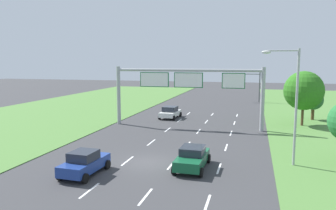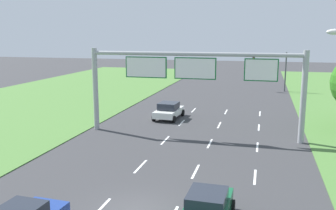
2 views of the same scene
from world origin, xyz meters
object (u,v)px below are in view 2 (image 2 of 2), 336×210
traffic_light_mast (272,64)px  sign_gantry (193,75)px  car_near_red (207,210)px  car_mid_lane (169,110)px

traffic_light_mast → sign_gantry: bearing=-103.7°
sign_gantry → traffic_light_mast: bearing=76.3°
car_near_red → car_mid_lane: bearing=110.0°
car_near_red → traffic_light_mast: (3.10, 40.84, 3.08)m
car_near_red → traffic_light_mast: bearing=86.9°
car_near_red → sign_gantry: size_ratio=0.26×
car_near_red → car_mid_lane: 21.01m
car_near_red → sign_gantry: (-3.36, 14.28, 4.16)m
car_near_red → car_mid_lane: (-6.76, 19.89, 0.01)m
car_mid_lane → traffic_light_mast: 23.36m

